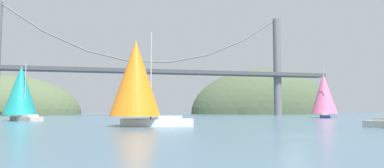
% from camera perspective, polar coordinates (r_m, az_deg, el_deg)
% --- Properties ---
extents(ground_plane, '(360.00, 360.00, 0.00)m').
position_cam_1_polar(ground_plane, '(26.16, 15.78, -8.08)').
color(ground_plane, '#426075').
extents(headland_left, '(61.14, 44.00, 32.13)m').
position_cam_1_polar(headland_left, '(163.49, -28.22, -4.37)').
color(headland_left, '#4C5B3D').
rests_on(headland_left, ground_plane).
extents(headland_right, '(71.93, 44.00, 42.98)m').
position_cam_1_polar(headland_right, '(173.76, 11.63, -4.75)').
color(headland_right, '#425138').
rests_on(headland_right, ground_plane).
extents(suspension_bridge, '(129.90, 6.00, 35.62)m').
position_cam_1_polar(suspension_bridge, '(119.39, -6.97, 2.61)').
color(suspension_bridge, slate).
rests_on(suspension_bridge, ground_plane).
extents(sailboat_pink_spinnaker, '(8.55, 10.37, 11.82)m').
position_cam_1_polar(sailboat_pink_spinnaker, '(91.02, 20.54, -1.57)').
color(sailboat_pink_spinnaker, '#191E4C').
rests_on(sailboat_pink_spinnaker, ground_plane).
extents(sailboat_orange_sail, '(10.16, 6.91, 10.77)m').
position_cam_1_polar(sailboat_orange_sail, '(40.56, -8.90, 0.58)').
color(sailboat_orange_sail, white).
rests_on(sailboat_orange_sail, ground_plane).
extents(sailboat_teal_sail, '(8.57, 9.93, 9.90)m').
position_cam_1_polar(sailboat_teal_sail, '(68.06, -25.91, -1.10)').
color(sailboat_teal_sail, '#B7B2A8').
rests_on(sailboat_teal_sail, ground_plane).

